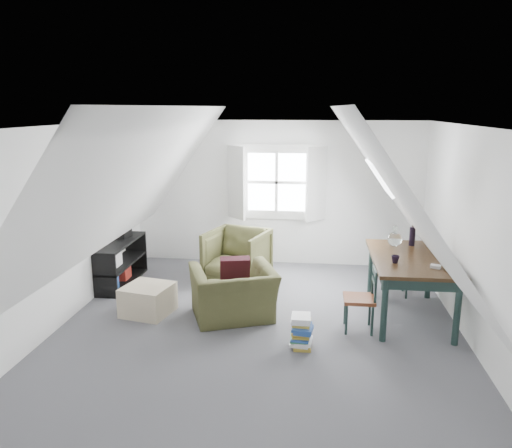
# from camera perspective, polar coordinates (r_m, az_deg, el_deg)

# --- Properties ---
(floor) EXTENTS (5.50, 5.50, 0.00)m
(floor) POSITION_cam_1_polar(r_m,az_deg,el_deg) (6.43, 0.31, -11.72)
(floor) COLOR #525258
(floor) RESTS_ON ground
(ceiling) EXTENTS (5.50, 5.50, 0.00)m
(ceiling) POSITION_cam_1_polar(r_m,az_deg,el_deg) (5.84, 0.34, 11.14)
(ceiling) COLOR white
(ceiling) RESTS_ON wall_back
(wall_back) EXTENTS (5.00, 0.00, 5.00)m
(wall_back) POSITION_cam_1_polar(r_m,az_deg,el_deg) (8.69, 2.37, 3.52)
(wall_back) COLOR white
(wall_back) RESTS_ON ground
(wall_front) EXTENTS (5.00, 0.00, 5.00)m
(wall_front) POSITION_cam_1_polar(r_m,az_deg,el_deg) (3.44, -4.95, -11.95)
(wall_front) COLOR white
(wall_front) RESTS_ON ground
(wall_left) EXTENTS (0.00, 5.50, 5.50)m
(wall_left) POSITION_cam_1_polar(r_m,az_deg,el_deg) (6.76, -21.24, -0.19)
(wall_left) COLOR white
(wall_left) RESTS_ON ground
(wall_right) EXTENTS (0.00, 5.50, 5.50)m
(wall_right) POSITION_cam_1_polar(r_m,az_deg,el_deg) (6.26, 23.73, -1.44)
(wall_right) COLOR white
(wall_right) RESTS_ON ground
(slope_left) EXTENTS (3.19, 5.50, 4.48)m
(slope_left) POSITION_cam_1_polar(r_m,az_deg,el_deg) (6.27, -13.92, 4.24)
(slope_left) COLOR white
(slope_left) RESTS_ON wall_left
(slope_right) EXTENTS (3.19, 5.50, 4.48)m
(slope_right) POSITION_cam_1_polar(r_m,az_deg,el_deg) (5.94, 15.40, 3.67)
(slope_right) COLOR white
(slope_right) RESTS_ON wall_right
(dormer_window) EXTENTS (1.71, 0.35, 1.30)m
(dormer_window) POSITION_cam_1_polar(r_m,az_deg,el_deg) (8.59, 2.35, 4.75)
(dormer_window) COLOR white
(dormer_window) RESTS_ON wall_back
(skylight) EXTENTS (0.35, 0.75, 0.47)m
(skylight) POSITION_cam_1_polar(r_m,az_deg,el_deg) (7.22, 13.90, 5.13)
(skylight) COLOR white
(skylight) RESTS_ON slope_right
(armchair_near) EXTENTS (1.31, 1.23, 0.68)m
(armchair_near) POSITION_cam_1_polar(r_m,az_deg,el_deg) (6.71, -2.59, -10.63)
(armchair_near) COLOR #444525
(armchair_near) RESTS_ON floor
(armchair_far) EXTENTS (1.11, 1.12, 0.82)m
(armchair_far) POSITION_cam_1_polar(r_m,az_deg,el_deg) (8.09, -2.16, -6.37)
(armchair_far) COLOR #444525
(armchair_far) RESTS_ON floor
(throw_pillow) EXTENTS (0.43, 0.31, 0.41)m
(throw_pillow) POSITION_cam_1_polar(r_m,az_deg,el_deg) (6.63, -2.43, -5.32)
(throw_pillow) COLOR #3A0F18
(throw_pillow) RESTS_ON armchair_near
(ottoman) EXTENTS (0.70, 0.70, 0.39)m
(ottoman) POSITION_cam_1_polar(r_m,az_deg,el_deg) (6.92, -12.24, -8.43)
(ottoman) COLOR #C1B08F
(ottoman) RESTS_ON floor
(dining_table) EXTENTS (1.00, 1.67, 0.84)m
(dining_table) POSITION_cam_1_polar(r_m,az_deg,el_deg) (6.77, 17.27, -4.47)
(dining_table) COLOR black
(dining_table) RESTS_ON floor
(demijohn) EXTENTS (0.20, 0.20, 0.28)m
(demijohn) POSITION_cam_1_polar(r_m,az_deg,el_deg) (7.11, 15.57, -1.62)
(demijohn) COLOR silver
(demijohn) RESTS_ON dining_table
(vase_twigs) EXTENTS (0.08, 0.09, 0.64)m
(vase_twigs) POSITION_cam_1_polar(r_m,az_deg,el_deg) (7.24, 17.43, -1.25)
(vase_twigs) COLOR black
(vase_twigs) RESTS_ON dining_table
(cup) EXTENTS (0.12, 0.12, 0.09)m
(cup) POSITION_cam_1_polar(r_m,az_deg,el_deg) (6.41, 15.60, -4.30)
(cup) COLOR black
(cup) RESTS_ON dining_table
(paper_box) EXTENTS (0.14, 0.12, 0.04)m
(paper_box) POSITION_cam_1_polar(r_m,az_deg,el_deg) (6.35, 19.84, -4.59)
(paper_box) COLOR white
(paper_box) RESTS_ON dining_table
(dining_chair_far) EXTENTS (0.37, 0.37, 0.80)m
(dining_chair_far) POSITION_cam_1_polar(r_m,az_deg,el_deg) (7.60, 15.68, -4.89)
(dining_chair_far) COLOR brown
(dining_chair_far) RESTS_ON floor
(dining_chair_near) EXTENTS (0.38, 0.38, 0.81)m
(dining_chair_near) POSITION_cam_1_polar(r_m,az_deg,el_deg) (6.34, 12.00, -8.27)
(dining_chair_near) COLOR brown
(dining_chair_near) RESTS_ON floor
(media_shelf) EXTENTS (0.44, 1.33, 0.68)m
(media_shelf) POSITION_cam_1_polar(r_m,az_deg,el_deg) (8.10, -15.49, -4.56)
(media_shelf) COLOR black
(media_shelf) RESTS_ON floor
(electronics_box) EXTENTS (0.22, 0.27, 0.19)m
(electronics_box) POSITION_cam_1_polar(r_m,az_deg,el_deg) (8.24, -14.92, -0.92)
(electronics_box) COLOR black
(electronics_box) RESTS_ON media_shelf
(magazine_stack) EXTENTS (0.28, 0.34, 0.38)m
(magazine_stack) POSITION_cam_1_polar(r_m,az_deg,el_deg) (5.90, 5.22, -12.15)
(magazine_stack) COLOR #B29933
(magazine_stack) RESTS_ON floor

